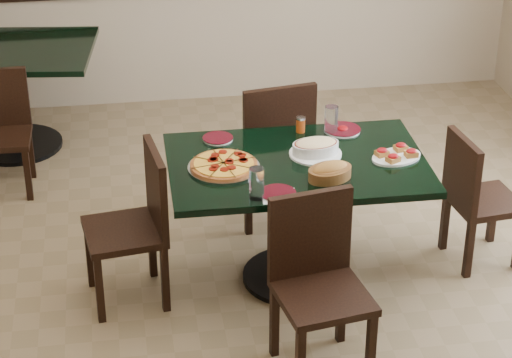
{
  "coord_description": "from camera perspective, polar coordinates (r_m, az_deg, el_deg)",
  "views": [
    {
      "loc": [
        -0.62,
        -4.54,
        3.2
      ],
      "look_at": [
        0.08,
        0.0,
        0.72
      ],
      "focal_mm": 70.0,
      "sensor_mm": 36.0,
      "label": 1
    }
  ],
  "objects": [
    {
      "name": "napkin_setting",
      "position": [
        5.01,
        1.34,
        -0.98
      ],
      "size": [
        0.18,
        0.18,
        0.01
      ],
      "rotation": [
        0.0,
        0.0,
        -0.13
      ],
      "color": "silver",
      "rests_on": "main_table"
    },
    {
      "name": "chair_right",
      "position": [
        5.79,
        12.38,
        -0.84
      ],
      "size": [
        0.42,
        0.42,
        0.8
      ],
      "rotation": [
        0.0,
        0.0,
        1.7
      ],
      "color": "black",
      "rests_on": "floor"
    },
    {
      "name": "water_glass_a",
      "position": [
        5.64,
        4.32,
        3.39
      ],
      "size": [
        0.08,
        0.08,
        0.16
      ],
      "primitive_type": "cylinder",
      "color": "white",
      "rests_on": "main_table"
    },
    {
      "name": "bread_basket",
      "position": [
        5.17,
        4.24,
        0.43
      ],
      "size": [
        0.28,
        0.24,
        0.1
      ],
      "rotation": [
        0.0,
        0.0,
        0.34
      ],
      "color": "brown",
      "rests_on": "main_table"
    },
    {
      "name": "back_chair_near",
      "position": [
        6.69,
        -14.35,
        3.0
      ],
      "size": [
        0.38,
        0.38,
        0.8
      ],
      "rotation": [
        0.0,
        0.0,
        -0.02
      ],
      "color": "black",
      "rests_on": "floor"
    },
    {
      "name": "pepperoni_pizza",
      "position": [
        5.27,
        -1.85,
        0.78
      ],
      "size": [
        0.38,
        0.38,
        0.04
      ],
      "rotation": [
        0.0,
        0.0,
        0.23
      ],
      "color": "silver",
      "rests_on": "main_table"
    },
    {
      "name": "side_plate_near",
      "position": [
        5.02,
        1.26,
        -0.83
      ],
      "size": [
        0.19,
        0.19,
        0.02
      ],
      "rotation": [
        0.0,
        0.0,
        0.32
      ],
      "color": "white",
      "rests_on": "main_table"
    },
    {
      "name": "chair_left",
      "position": [
        5.36,
        -6.74,
        -2.25
      ],
      "size": [
        0.47,
        0.47,
        0.88
      ],
      "rotation": [
        0.0,
        0.0,
        -1.43
      ],
      "color": "black",
      "rests_on": "floor"
    },
    {
      "name": "bruschetta_platter",
      "position": [
        5.42,
        8.03,
        1.41
      ],
      "size": [
        0.34,
        0.28,
        0.05
      ],
      "rotation": [
        0.0,
        0.0,
        0.34
      ],
      "color": "white",
      "rests_on": "main_table"
    },
    {
      "name": "chair_near",
      "position": [
        4.85,
        3.51,
        -5.48
      ],
      "size": [
        0.49,
        0.49,
        0.91
      ],
      "rotation": [
        0.0,
        0.0,
        0.17
      ],
      "color": "black",
      "rests_on": "floor"
    },
    {
      "name": "pepper_shaker",
      "position": [
        5.66,
        2.57,
        3.14
      ],
      "size": [
        0.05,
        0.05,
        0.09
      ],
      "color": "#CA5815",
      "rests_on": "main_table"
    },
    {
      "name": "main_table",
      "position": [
        5.43,
        2.33,
        -0.69
      ],
      "size": [
        1.39,
        0.9,
        0.75
      ],
      "rotation": [
        0.0,
        0.0,
        -0.01
      ],
      "color": "black",
      "rests_on": "floor"
    },
    {
      "name": "lasagna_casserole",
      "position": [
        5.4,
        3.43,
        1.82
      ],
      "size": [
        0.29,
        0.29,
        0.09
      ],
      "rotation": [
        0.0,
        0.0,
        0.12
      ],
      "color": "white",
      "rests_on": "main_table"
    },
    {
      "name": "side_plate_far_r",
      "position": [
        5.7,
        4.97,
        2.83
      ],
      "size": [
        0.21,
        0.21,
        0.03
      ],
      "rotation": [
        0.0,
        0.0,
        -0.15
      ],
      "color": "white",
      "rests_on": "main_table"
    },
    {
      "name": "water_glass_b",
      "position": [
        4.95,
        0.04,
        -0.26
      ],
      "size": [
        0.08,
        0.08,
        0.17
      ],
      "primitive_type": "cylinder",
      "color": "white",
      "rests_on": "main_table"
    },
    {
      "name": "chair_far",
      "position": [
        6.02,
        1.0,
        2.0
      ],
      "size": [
        0.51,
        0.51,
        0.95
      ],
      "rotation": [
        0.0,
        0.0,
        3.3
      ],
      "color": "black",
      "rests_on": "floor"
    },
    {
      "name": "side_plate_far_l",
      "position": [
        5.58,
        -2.19,
        2.33
      ],
      "size": [
        0.17,
        0.17,
        0.02
      ],
      "rotation": [
        0.0,
        0.0,
        -0.38
      ],
      "color": "white",
      "rests_on": "main_table"
    },
    {
      "name": "floor",
      "position": [
        5.59,
        -0.77,
        -6.61
      ],
      "size": [
        5.5,
        5.5,
        0.0
      ],
      "primitive_type": "plane",
      "color": "#786345",
      "rests_on": "ground"
    },
    {
      "name": "back_table",
      "position": [
        7.18,
        -13.94,
        5.57
      ],
      "size": [
        1.29,
        1.0,
        0.75
      ],
      "rotation": [
        0.0,
        0.0,
        -0.13
      ],
      "color": "black",
      "rests_on": "floor"
    }
  ]
}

